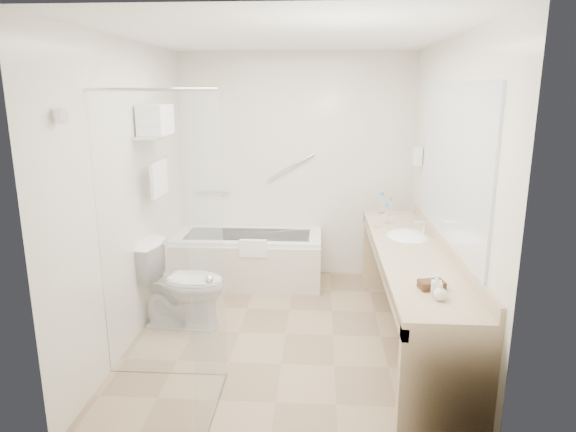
# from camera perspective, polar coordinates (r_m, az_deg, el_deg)

# --- Properties ---
(floor) EXTENTS (3.20, 3.20, 0.00)m
(floor) POSITION_cam_1_polar(r_m,az_deg,el_deg) (4.65, -0.24, -12.96)
(floor) COLOR #9B8260
(floor) RESTS_ON ground
(ceiling) EXTENTS (2.60, 3.20, 0.10)m
(ceiling) POSITION_cam_1_polar(r_m,az_deg,el_deg) (4.16, -0.28, 19.40)
(ceiling) COLOR white
(ceiling) RESTS_ON wall_back
(wall_back) EXTENTS (2.60, 0.10, 2.50)m
(wall_back) POSITION_cam_1_polar(r_m,az_deg,el_deg) (5.81, 0.82, 5.49)
(wall_back) COLOR beige
(wall_back) RESTS_ON ground
(wall_front) EXTENTS (2.60, 0.10, 2.50)m
(wall_front) POSITION_cam_1_polar(r_m,az_deg,el_deg) (2.69, -2.59, -4.58)
(wall_front) COLOR beige
(wall_front) RESTS_ON ground
(wall_left) EXTENTS (0.10, 3.20, 2.50)m
(wall_left) POSITION_cam_1_polar(r_m,az_deg,el_deg) (4.51, -16.99, 2.42)
(wall_left) COLOR beige
(wall_left) RESTS_ON ground
(wall_right) EXTENTS (0.10, 3.20, 2.50)m
(wall_right) POSITION_cam_1_polar(r_m,az_deg,el_deg) (4.34, 17.12, 1.98)
(wall_right) COLOR beige
(wall_right) RESTS_ON ground
(bathtub) EXTENTS (1.60, 0.73, 0.59)m
(bathtub) POSITION_cam_1_polar(r_m,az_deg,el_deg) (5.73, -4.40, -4.70)
(bathtub) COLOR white
(bathtub) RESTS_ON floor
(grab_bar_short) EXTENTS (0.40, 0.03, 0.03)m
(grab_bar_short) POSITION_cam_1_polar(r_m,az_deg,el_deg) (5.94, -8.41, 2.60)
(grab_bar_short) COLOR silver
(grab_bar_short) RESTS_ON wall_back
(grab_bar_long) EXTENTS (0.53, 0.03, 0.33)m
(grab_bar_long) POSITION_cam_1_polar(r_m,az_deg,el_deg) (5.77, 0.30, 5.44)
(grab_bar_long) COLOR silver
(grab_bar_long) RESTS_ON wall_back
(shower_enclosure) EXTENTS (0.96, 0.91, 2.11)m
(shower_enclosure) POSITION_cam_1_polar(r_m,az_deg,el_deg) (3.50, -11.70, -3.63)
(shower_enclosure) COLOR silver
(shower_enclosure) RESTS_ON floor
(towel_shelf) EXTENTS (0.24, 0.55, 0.81)m
(towel_shelf) POSITION_cam_1_polar(r_m,az_deg,el_deg) (4.73, -14.45, 9.27)
(towel_shelf) COLOR silver
(towel_shelf) RESTS_ON wall_left
(vanity_counter) EXTENTS (0.55, 2.70, 0.95)m
(vanity_counter) POSITION_cam_1_polar(r_m,az_deg,el_deg) (4.31, 13.41, -6.30)
(vanity_counter) COLOR tan
(vanity_counter) RESTS_ON floor
(sink) EXTENTS (0.40, 0.52, 0.14)m
(sink) POSITION_cam_1_polar(r_m,az_deg,el_deg) (4.63, 13.10, -2.51)
(sink) COLOR white
(sink) RESTS_ON vanity_counter
(faucet) EXTENTS (0.03, 0.03, 0.14)m
(faucet) POSITION_cam_1_polar(r_m,az_deg,el_deg) (4.63, 14.95, -1.22)
(faucet) COLOR silver
(faucet) RESTS_ON vanity_counter
(mirror) EXTENTS (0.02, 2.00, 1.20)m
(mirror) POSITION_cam_1_polar(r_m,az_deg,el_deg) (4.15, 17.75, 5.61)
(mirror) COLOR silver
(mirror) RESTS_ON wall_right
(hairdryer_unit) EXTENTS (0.08, 0.10, 0.18)m
(hairdryer_unit) POSITION_cam_1_polar(r_m,az_deg,el_deg) (5.32, 14.19, 6.46)
(hairdryer_unit) COLOR silver
(hairdryer_unit) RESTS_ON wall_right
(toilet) EXTENTS (0.83, 0.51, 0.78)m
(toilet) POSITION_cam_1_polar(r_m,az_deg,el_deg) (4.76, -11.71, -7.44)
(toilet) COLOR white
(toilet) RESTS_ON floor
(amenity_basket) EXTENTS (0.18, 0.13, 0.05)m
(amenity_basket) POSITION_cam_1_polar(r_m,az_deg,el_deg) (3.46, 15.66, -7.38)
(amenity_basket) COLOR #4C301B
(amenity_basket) RESTS_ON vanity_counter
(soap_bottle_a) EXTENTS (0.08, 0.14, 0.06)m
(soap_bottle_a) POSITION_cam_1_polar(r_m,az_deg,el_deg) (3.36, 16.15, -7.96)
(soap_bottle_a) COLOR silver
(soap_bottle_a) RESTS_ON vanity_counter
(soap_bottle_b) EXTENTS (0.10, 0.12, 0.08)m
(soap_bottle_b) POSITION_cam_1_polar(r_m,az_deg,el_deg) (3.29, 16.57, -8.27)
(soap_bottle_b) COLOR silver
(soap_bottle_b) RESTS_ON vanity_counter
(water_bottle_left) EXTENTS (0.06, 0.06, 0.19)m
(water_bottle_left) POSITION_cam_1_polar(r_m,az_deg,el_deg) (5.01, 10.89, 0.19)
(water_bottle_left) COLOR silver
(water_bottle_left) RESTS_ON vanity_counter
(water_bottle_mid) EXTENTS (0.05, 0.05, 0.18)m
(water_bottle_mid) POSITION_cam_1_polar(r_m,az_deg,el_deg) (5.31, 11.33, 0.90)
(water_bottle_mid) COLOR silver
(water_bottle_mid) RESTS_ON vanity_counter
(water_bottle_right) EXTENTS (0.07, 0.07, 0.22)m
(water_bottle_right) POSITION_cam_1_polar(r_m,az_deg,el_deg) (5.40, 10.37, 1.37)
(water_bottle_right) COLOR silver
(water_bottle_right) RESTS_ON vanity_counter
(drinking_glass_near) EXTENTS (0.08, 0.08, 0.09)m
(drinking_glass_near) POSITION_cam_1_polar(r_m,az_deg,el_deg) (5.00, 11.29, -0.31)
(drinking_glass_near) COLOR silver
(drinking_glass_near) RESTS_ON vanity_counter
(drinking_glass_far) EXTENTS (0.09, 0.09, 0.09)m
(drinking_glass_far) POSITION_cam_1_polar(r_m,az_deg,el_deg) (4.85, 9.90, -0.69)
(drinking_glass_far) COLOR silver
(drinking_glass_far) RESTS_ON vanity_counter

